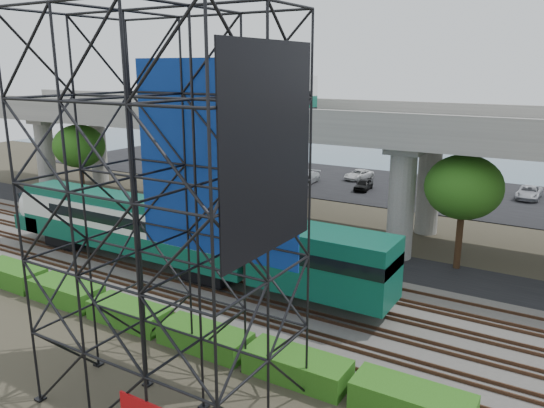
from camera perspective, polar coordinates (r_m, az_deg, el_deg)
The scene contains 13 objects.
ground at distance 32.98m, azimuth -10.85°, elevation -9.08°, with size 140.00×140.00×0.00m, color #474233.
ballast_bed at distance 34.32m, azimuth -8.62°, elevation -7.83°, with size 90.00×12.00×0.20m, color slate.
service_road at distance 40.79m, azimuth -1.01°, elevation -4.09°, with size 90.00×5.00×0.08m, color black.
parking_lot at distance 61.28m, azimuth 10.73°, elevation 2.00°, with size 90.00×18.00×0.08m, color black.
harbor_water at distance 81.95m, azimuth 16.17°, elevation 4.79°, with size 140.00×40.00×0.03m, color #486976.
rail_tracks at distance 34.25m, azimuth -8.63°, elevation -7.55°, with size 90.00×9.52×0.16m.
commuter_train at distance 35.17m, azimuth -12.34°, elevation -2.64°, with size 29.30×3.06×4.30m.
overpass at distance 43.86m, azimuth 2.39°, elevation 8.17°, with size 80.00×12.00×12.40m.
scaffold_tower at distance 20.24m, azimuth -11.32°, elevation -1.78°, with size 9.36×6.36×15.00m.
hedge_strip at distance 29.33m, azimuth -15.08°, elevation -11.24°, with size 34.60×1.80×1.20m.
trees at distance 46.55m, azimuth -2.22°, elevation 5.26°, with size 40.94×16.94×7.69m.
suv at distance 45.51m, azimuth -11.03°, elevation -1.34°, with size 2.47×5.36×1.49m, color black.
parked_cars at distance 60.50m, azimuth 11.40°, elevation 2.44°, with size 34.75×9.59×1.29m.
Camera 1 is at (20.54, -22.25, 13.06)m, focal length 35.00 mm.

